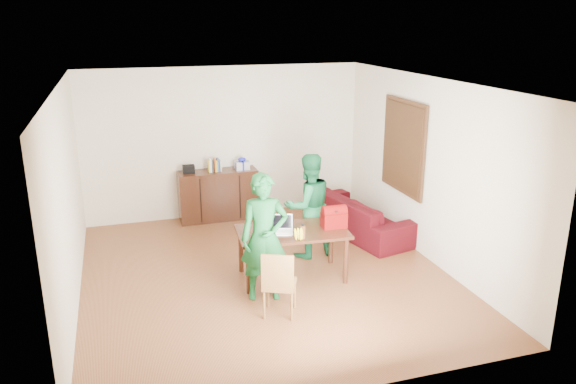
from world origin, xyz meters
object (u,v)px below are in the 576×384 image
object	(u,v)px
table	(292,236)
person_near	(264,237)
chair	(280,296)
laptop	(281,230)
red_bag	(334,219)
bottle	(303,231)
person_far	(308,206)
sofa	(359,215)

from	to	relation	value
table	person_near	bearing A→B (deg)	-134.96
chair	laptop	xyz separation A→B (m)	(0.29, 0.89, 0.50)
red_bag	bottle	bearing A→B (deg)	-152.66
person_far	sofa	world-z (taller)	person_far
bottle	red_bag	distance (m)	0.61
laptop	bottle	bearing A→B (deg)	-34.96
laptop	red_bag	distance (m)	0.77
sofa	chair	bearing A→B (deg)	124.38
table	sofa	bearing A→B (deg)	43.46
chair	table	bearing A→B (deg)	88.22
laptop	sofa	world-z (taller)	laptop
person_far	sofa	distance (m)	1.40
laptop	sofa	xyz separation A→B (m)	(1.78, 1.36, -0.43)
person_near	person_far	xyz separation A→B (m)	(0.98, 1.12, -0.04)
person_far	bottle	distance (m)	1.08
table	person_far	distance (m)	0.84
person_near	chair	bearing A→B (deg)	-74.29
sofa	table	bearing A→B (deg)	116.21
person_near	person_far	distance (m)	1.49
laptop	red_bag	world-z (taller)	red_bag
table	sofa	world-z (taller)	table
bottle	sofa	size ratio (longest dim) A/B	0.09
table	person_far	size ratio (longest dim) A/B	0.98
person_far	laptop	world-z (taller)	person_far
chair	bottle	bearing A→B (deg)	75.16
chair	red_bag	xyz separation A→B (m)	(1.05, 0.88, 0.58)
table	person_far	xyz separation A→B (m)	(0.47, 0.67, 0.18)
table	person_near	xyz separation A→B (m)	(-0.52, -0.45, 0.22)
table	sofa	size ratio (longest dim) A/B	0.73
person_far	sofa	size ratio (longest dim) A/B	0.74
sofa	bottle	bearing A→B (deg)	123.20
person_near	table	bearing A→B (deg)	50.14
person_far	laptop	size ratio (longest dim) A/B	4.44
person_near	person_far	bearing A→B (deg)	57.97
chair	bottle	world-z (taller)	bottle
table	person_far	bearing A→B (deg)	59.41
person_far	table	bearing A→B (deg)	47.22
table	laptop	size ratio (longest dim) A/B	4.34
chair	sofa	size ratio (longest dim) A/B	0.40
chair	person_far	bearing A→B (deg)	84.45
table	person_near	world-z (taller)	person_near
person_far	chair	bearing A→B (deg)	52.04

